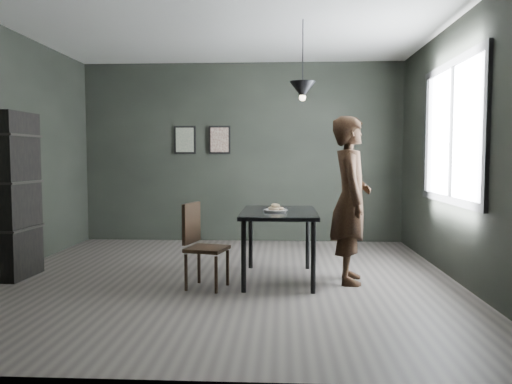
{
  "coord_description": "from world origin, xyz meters",
  "views": [
    {
      "loc": [
        0.64,
        -5.35,
        1.33
      ],
      "look_at": [
        0.35,
        0.05,
        0.95
      ],
      "focal_mm": 35.0,
      "sensor_mm": 36.0,
      "label": 1
    }
  ],
  "objects_px": {
    "wood_chair": "(200,240)",
    "shelf_unit": "(13,195)",
    "woman": "(351,200)",
    "cafe_table": "(279,218)",
    "white_plate": "(275,211)",
    "pendant_lamp": "(303,90)"
  },
  "relations": [
    {
      "from": "wood_chair",
      "to": "shelf_unit",
      "type": "relative_size",
      "value": 0.48
    },
    {
      "from": "woman",
      "to": "wood_chair",
      "type": "xyz_separation_m",
      "value": [
        -1.56,
        -0.31,
        -0.39
      ]
    },
    {
      "from": "wood_chair",
      "to": "cafe_table",
      "type": "bearing_deg",
      "value": 39.2
    },
    {
      "from": "cafe_table",
      "to": "woman",
      "type": "bearing_deg",
      "value": -4.75
    },
    {
      "from": "white_plate",
      "to": "shelf_unit",
      "type": "height_order",
      "value": "shelf_unit"
    },
    {
      "from": "wood_chair",
      "to": "pendant_lamp",
      "type": "height_order",
      "value": "pendant_lamp"
    },
    {
      "from": "woman",
      "to": "pendant_lamp",
      "type": "relative_size",
      "value": 2.03
    },
    {
      "from": "woman",
      "to": "shelf_unit",
      "type": "bearing_deg",
      "value": 93.04
    },
    {
      "from": "cafe_table",
      "to": "wood_chair",
      "type": "height_order",
      "value": "wood_chair"
    },
    {
      "from": "cafe_table",
      "to": "pendant_lamp",
      "type": "relative_size",
      "value": 1.39
    },
    {
      "from": "white_plate",
      "to": "woman",
      "type": "bearing_deg",
      "value": 0.69
    },
    {
      "from": "white_plate",
      "to": "wood_chair",
      "type": "distance_m",
      "value": 0.86
    },
    {
      "from": "cafe_table",
      "to": "shelf_unit",
      "type": "relative_size",
      "value": 0.66
    },
    {
      "from": "wood_chair",
      "to": "pendant_lamp",
      "type": "distance_m",
      "value": 1.94
    },
    {
      "from": "white_plate",
      "to": "shelf_unit",
      "type": "bearing_deg",
      "value": 179.58
    },
    {
      "from": "shelf_unit",
      "to": "woman",
      "type": "bearing_deg",
      "value": 2.22
    },
    {
      "from": "cafe_table",
      "to": "pendant_lamp",
      "type": "bearing_deg",
      "value": 21.8
    },
    {
      "from": "woman",
      "to": "shelf_unit",
      "type": "height_order",
      "value": "shelf_unit"
    },
    {
      "from": "woman",
      "to": "wood_chair",
      "type": "distance_m",
      "value": 1.63
    },
    {
      "from": "wood_chair",
      "to": "shelf_unit",
      "type": "bearing_deg",
      "value": -174.67
    },
    {
      "from": "cafe_table",
      "to": "woman",
      "type": "xyz_separation_m",
      "value": [
        0.76,
        -0.06,
        0.21
      ]
    },
    {
      "from": "cafe_table",
      "to": "woman",
      "type": "distance_m",
      "value": 0.79
    }
  ]
}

